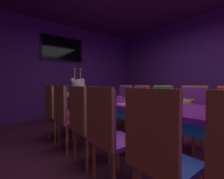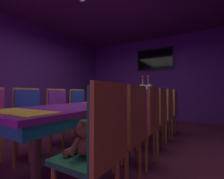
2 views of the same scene
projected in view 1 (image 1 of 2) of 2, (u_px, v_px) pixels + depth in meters
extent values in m
plane|color=#591E33|center=(143.00, 155.00, 2.21)|extent=(7.90, 7.90, 0.00)
cube|color=#59267F|center=(62.00, 71.00, 4.68)|extent=(5.20, 0.12, 2.80)
cube|color=#59267F|center=(214.00, 68.00, 3.76)|extent=(0.12, 6.40, 2.80)
cube|color=purple|center=(143.00, 105.00, 2.18)|extent=(0.90, 3.37, 0.05)
cube|color=teal|center=(143.00, 110.00, 2.19)|extent=(0.88, 3.31, 0.10)
cylinder|color=#4C3826|center=(104.00, 112.00, 3.63)|extent=(0.07, 0.07, 0.69)
cylinder|color=#4C3826|center=(73.00, 117.00, 3.16)|extent=(0.07, 0.07, 0.69)
cube|color=pink|center=(143.00, 103.00, 2.18)|extent=(0.77, 0.32, 0.01)
cube|color=blue|center=(92.00, 96.00, 3.31)|extent=(0.77, 0.32, 0.01)
cube|color=#2D47B2|center=(167.00, 164.00, 1.11)|extent=(0.40, 0.40, 0.04)
cube|color=#2D47B2|center=(151.00, 131.00, 0.99)|extent=(0.05, 0.38, 0.50)
cube|color=gold|center=(149.00, 132.00, 0.97)|extent=(0.03, 0.41, 0.55)
cylinder|color=gold|center=(160.00, 176.00, 1.34)|extent=(0.04, 0.04, 0.42)
cube|color=purple|center=(116.00, 141.00, 1.55)|extent=(0.40, 0.40, 0.04)
cube|color=purple|center=(101.00, 116.00, 1.43)|extent=(0.05, 0.38, 0.50)
cube|color=gold|center=(99.00, 117.00, 1.42)|extent=(0.03, 0.41, 0.55)
cylinder|color=gold|center=(118.00, 153.00, 1.79)|extent=(0.04, 0.04, 0.42)
cylinder|color=gold|center=(139.00, 165.00, 1.53)|extent=(0.04, 0.04, 0.42)
cylinder|color=gold|center=(94.00, 162.00, 1.59)|extent=(0.04, 0.04, 0.42)
cylinder|color=gold|center=(114.00, 177.00, 1.34)|extent=(0.04, 0.04, 0.42)
cube|color=#2D47B2|center=(92.00, 129.00, 1.97)|extent=(0.40, 0.40, 0.04)
cube|color=#2D47B2|center=(79.00, 109.00, 1.85)|extent=(0.05, 0.38, 0.50)
cube|color=gold|center=(77.00, 109.00, 1.84)|extent=(0.03, 0.41, 0.55)
cylinder|color=gold|center=(96.00, 140.00, 2.21)|extent=(0.04, 0.04, 0.42)
cylinder|color=gold|center=(109.00, 147.00, 1.96)|extent=(0.04, 0.04, 0.42)
cylinder|color=gold|center=(75.00, 146.00, 2.01)|extent=(0.04, 0.04, 0.42)
cylinder|color=gold|center=(87.00, 154.00, 1.76)|extent=(0.04, 0.04, 0.42)
ellipsoid|color=brown|center=(92.00, 122.00, 1.97)|extent=(0.16, 0.16, 0.13)
sphere|color=brown|center=(93.00, 112.00, 1.98)|extent=(0.13, 0.13, 0.13)
sphere|color=#99663C|center=(96.00, 113.00, 2.00)|extent=(0.05, 0.05, 0.05)
sphere|color=brown|center=(90.00, 108.00, 2.00)|extent=(0.05, 0.05, 0.05)
sphere|color=brown|center=(94.00, 109.00, 1.93)|extent=(0.05, 0.05, 0.05)
cylinder|color=brown|center=(91.00, 119.00, 2.06)|extent=(0.05, 0.12, 0.11)
cylinder|color=brown|center=(97.00, 121.00, 1.93)|extent=(0.05, 0.12, 0.11)
cylinder|color=brown|center=(97.00, 123.00, 2.07)|extent=(0.06, 0.12, 0.06)
cylinder|color=brown|center=(101.00, 124.00, 2.00)|extent=(0.06, 0.12, 0.06)
cube|color=#CC338C|center=(73.00, 121.00, 2.41)|extent=(0.40, 0.40, 0.04)
cube|color=#CC338C|center=(61.00, 104.00, 2.29)|extent=(0.05, 0.38, 0.50)
cube|color=gold|center=(60.00, 104.00, 2.27)|extent=(0.03, 0.41, 0.55)
cylinder|color=gold|center=(78.00, 131.00, 2.64)|extent=(0.04, 0.04, 0.42)
cylinder|color=gold|center=(87.00, 136.00, 2.39)|extent=(0.04, 0.04, 0.42)
cylinder|color=gold|center=(59.00, 135.00, 2.44)|extent=(0.04, 0.04, 0.42)
cylinder|color=gold|center=(67.00, 140.00, 2.19)|extent=(0.04, 0.04, 0.42)
ellipsoid|color=beige|center=(73.00, 115.00, 2.41)|extent=(0.17, 0.17, 0.14)
sphere|color=beige|center=(73.00, 107.00, 2.41)|extent=(0.14, 0.14, 0.14)
sphere|color=#FDDCAD|center=(76.00, 107.00, 2.44)|extent=(0.05, 0.05, 0.05)
sphere|color=beige|center=(71.00, 103.00, 2.44)|extent=(0.05, 0.05, 0.05)
sphere|color=beige|center=(74.00, 104.00, 2.36)|extent=(0.05, 0.05, 0.05)
cylinder|color=beige|center=(72.00, 113.00, 2.49)|extent=(0.05, 0.12, 0.11)
cylinder|color=beige|center=(77.00, 114.00, 2.36)|extent=(0.05, 0.12, 0.11)
cylinder|color=beige|center=(78.00, 116.00, 2.51)|extent=(0.06, 0.13, 0.06)
cylinder|color=beige|center=(80.00, 117.00, 2.44)|extent=(0.06, 0.13, 0.06)
cube|color=#268C4C|center=(61.00, 115.00, 2.82)|extent=(0.40, 0.40, 0.04)
cube|color=#268C4C|center=(50.00, 101.00, 2.70)|extent=(0.05, 0.38, 0.50)
cube|color=gold|center=(49.00, 101.00, 2.69)|extent=(0.03, 0.41, 0.55)
cylinder|color=gold|center=(66.00, 125.00, 3.05)|extent=(0.04, 0.04, 0.42)
cylinder|color=gold|center=(73.00, 128.00, 2.80)|extent=(0.04, 0.04, 0.42)
cylinder|color=gold|center=(49.00, 127.00, 2.86)|extent=(0.04, 0.04, 0.42)
cylinder|color=gold|center=(55.00, 132.00, 2.60)|extent=(0.04, 0.04, 0.42)
ellipsoid|color=olive|center=(61.00, 110.00, 2.82)|extent=(0.19, 0.19, 0.15)
sphere|color=olive|center=(62.00, 102.00, 2.82)|extent=(0.15, 0.15, 0.15)
sphere|color=#AE7747|center=(64.00, 103.00, 2.85)|extent=(0.06, 0.06, 0.06)
sphere|color=olive|center=(60.00, 99.00, 2.85)|extent=(0.06, 0.06, 0.06)
sphere|color=olive|center=(62.00, 99.00, 2.76)|extent=(0.06, 0.06, 0.06)
cylinder|color=olive|center=(61.00, 108.00, 2.91)|extent=(0.05, 0.13, 0.13)
cylinder|color=olive|center=(65.00, 109.00, 2.76)|extent=(0.05, 0.13, 0.13)
cylinder|color=olive|center=(66.00, 111.00, 2.93)|extent=(0.06, 0.14, 0.06)
cylinder|color=olive|center=(68.00, 112.00, 2.85)|extent=(0.06, 0.14, 0.06)
cylinder|color=gold|center=(219.00, 140.00, 2.21)|extent=(0.04, 0.04, 0.42)
cylinder|color=gold|center=(210.00, 145.00, 2.01)|extent=(0.04, 0.04, 0.42)
sphere|color=olive|center=(224.00, 103.00, 2.01)|extent=(0.06, 0.06, 0.06)
cylinder|color=olive|center=(219.00, 118.00, 2.03)|extent=(0.06, 0.15, 0.14)
cylinder|color=olive|center=(221.00, 125.00, 1.94)|extent=(0.07, 0.15, 0.07)
cube|color=purple|center=(188.00, 121.00, 2.40)|extent=(0.40, 0.40, 0.04)
cube|color=purple|center=(193.00, 103.00, 2.50)|extent=(0.05, 0.38, 0.50)
cube|color=gold|center=(194.00, 102.00, 2.52)|extent=(0.03, 0.41, 0.55)
cylinder|color=gold|center=(183.00, 131.00, 2.63)|extent=(0.04, 0.04, 0.42)
cylinder|color=gold|center=(203.00, 136.00, 2.38)|extent=(0.04, 0.04, 0.42)
cylinder|color=gold|center=(172.00, 135.00, 2.44)|extent=(0.04, 0.04, 0.42)
cylinder|color=gold|center=(193.00, 141.00, 2.18)|extent=(0.04, 0.04, 0.42)
ellipsoid|color=#9E7247|center=(188.00, 114.00, 2.40)|extent=(0.20, 0.20, 0.16)
sphere|color=#9E7247|center=(187.00, 104.00, 2.38)|extent=(0.16, 0.16, 0.16)
sphere|color=tan|center=(186.00, 106.00, 2.35)|extent=(0.06, 0.06, 0.06)
sphere|color=#9E7247|center=(192.00, 101.00, 2.34)|extent=(0.06, 0.06, 0.06)
sphere|color=#9E7247|center=(184.00, 100.00, 2.44)|extent=(0.06, 0.06, 0.06)
cylinder|color=#9E7247|center=(193.00, 114.00, 2.29)|extent=(0.06, 0.14, 0.13)
cylinder|color=#9E7247|center=(180.00, 112.00, 2.45)|extent=(0.06, 0.14, 0.13)
cylinder|color=#9E7247|center=(187.00, 119.00, 2.27)|extent=(0.07, 0.15, 0.07)
cylinder|color=#9E7247|center=(180.00, 118.00, 2.36)|extent=(0.07, 0.15, 0.07)
cube|color=#268C4C|center=(156.00, 115.00, 2.84)|extent=(0.40, 0.40, 0.04)
cube|color=#268C4C|center=(162.00, 100.00, 2.94)|extent=(0.05, 0.38, 0.50)
cube|color=gold|center=(163.00, 100.00, 2.95)|extent=(0.03, 0.41, 0.55)
cylinder|color=gold|center=(154.00, 124.00, 3.07)|extent=(0.04, 0.04, 0.42)
cylinder|color=gold|center=(169.00, 128.00, 2.82)|extent=(0.04, 0.04, 0.42)
cylinder|color=gold|center=(143.00, 127.00, 2.87)|extent=(0.04, 0.04, 0.42)
cylinder|color=gold|center=(158.00, 131.00, 2.62)|extent=(0.04, 0.04, 0.42)
ellipsoid|color=beige|center=(156.00, 110.00, 2.83)|extent=(0.18, 0.18, 0.15)
sphere|color=beige|center=(156.00, 102.00, 2.82)|extent=(0.15, 0.15, 0.15)
sphere|color=#FDDCAD|center=(154.00, 103.00, 2.79)|extent=(0.06, 0.06, 0.06)
sphere|color=beige|center=(159.00, 100.00, 2.78)|extent=(0.06, 0.06, 0.06)
sphere|color=beige|center=(154.00, 99.00, 2.87)|extent=(0.06, 0.06, 0.06)
cylinder|color=beige|center=(159.00, 110.00, 2.74)|extent=(0.05, 0.13, 0.12)
cylinder|color=beige|center=(151.00, 108.00, 2.88)|extent=(0.05, 0.13, 0.12)
cylinder|color=beige|center=(154.00, 113.00, 2.72)|extent=(0.06, 0.14, 0.06)
cylinder|color=beige|center=(150.00, 113.00, 2.80)|extent=(0.06, 0.14, 0.06)
cube|color=purple|center=(135.00, 111.00, 3.26)|extent=(0.40, 0.40, 0.04)
cube|color=purple|center=(141.00, 98.00, 3.36)|extent=(0.05, 0.38, 0.50)
cube|color=gold|center=(142.00, 98.00, 3.38)|extent=(0.03, 0.41, 0.55)
cylinder|color=gold|center=(135.00, 119.00, 3.49)|extent=(0.04, 0.04, 0.42)
cylinder|color=gold|center=(146.00, 122.00, 3.24)|extent=(0.04, 0.04, 0.42)
cylinder|color=gold|center=(125.00, 122.00, 3.30)|extent=(0.04, 0.04, 0.42)
cylinder|color=gold|center=(136.00, 125.00, 3.05)|extent=(0.04, 0.04, 0.42)
ellipsoid|color=brown|center=(135.00, 106.00, 3.26)|extent=(0.19, 0.19, 0.16)
sphere|color=brown|center=(135.00, 100.00, 3.24)|extent=(0.16, 0.16, 0.16)
sphere|color=#99663C|center=(133.00, 100.00, 3.21)|extent=(0.06, 0.06, 0.06)
sphere|color=brown|center=(137.00, 97.00, 3.21)|extent=(0.06, 0.06, 0.06)
sphere|color=brown|center=(133.00, 97.00, 3.30)|extent=(0.06, 0.06, 0.06)
cylinder|color=brown|center=(137.00, 106.00, 3.16)|extent=(0.05, 0.14, 0.13)
cylinder|color=brown|center=(131.00, 105.00, 3.31)|extent=(0.05, 0.14, 0.13)
cylinder|color=brown|center=(133.00, 109.00, 3.14)|extent=(0.07, 0.15, 0.07)
cylinder|color=brown|center=(129.00, 109.00, 3.22)|extent=(0.07, 0.15, 0.07)
cube|color=purple|center=(120.00, 108.00, 3.69)|extent=(0.40, 0.40, 0.04)
cube|color=purple|center=(125.00, 96.00, 3.79)|extent=(0.05, 0.38, 0.50)
cube|color=gold|center=(126.00, 96.00, 3.80)|extent=(0.03, 0.41, 0.55)
cylinder|color=gold|center=(120.00, 116.00, 3.92)|extent=(0.04, 0.04, 0.42)
cylinder|color=gold|center=(129.00, 118.00, 3.67)|extent=(0.04, 0.04, 0.42)
cylinder|color=gold|center=(110.00, 117.00, 3.72)|extent=(0.04, 0.04, 0.42)
cylinder|color=gold|center=(119.00, 120.00, 3.47)|extent=(0.04, 0.04, 0.42)
ellipsoid|color=beige|center=(120.00, 104.00, 3.69)|extent=(0.17, 0.17, 0.13)
sphere|color=beige|center=(119.00, 99.00, 3.67)|extent=(0.13, 0.13, 0.13)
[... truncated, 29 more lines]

